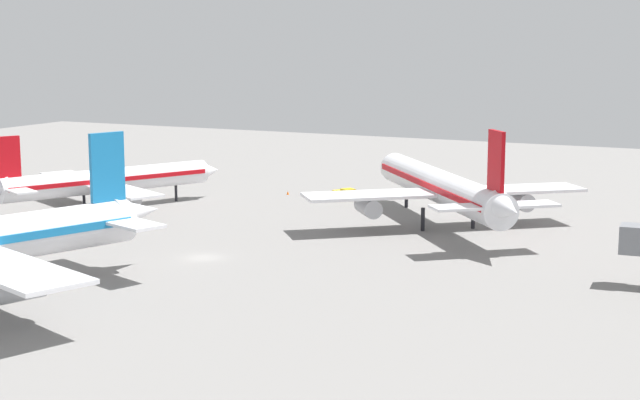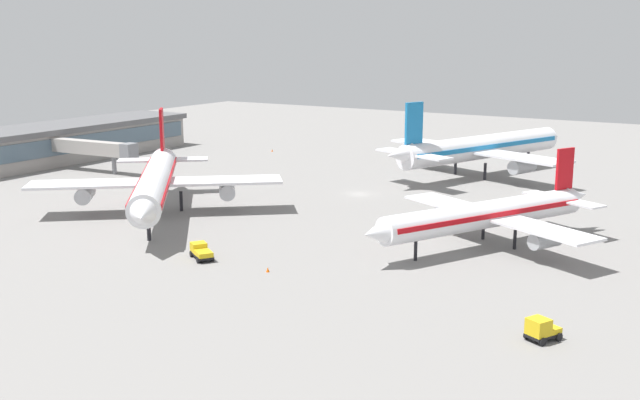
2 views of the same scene
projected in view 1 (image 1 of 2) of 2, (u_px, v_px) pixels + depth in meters
The scene contains 6 objects.
ground at pixel (203, 258), 119.53m from camera, with size 288.00×288.00×0.00m, color gray.
airplane_taxiing at pixel (105, 181), 151.83m from camera, with size 38.17×31.75×12.49m.
airplane_distant at pixel (442, 187), 138.50m from camera, with size 42.28×37.15×15.47m.
pushback_tractor at pixel (345, 193), 161.96m from camera, with size 4.00×4.72×1.90m.
baggage_tug at pixel (136, 173), 185.02m from camera, with size 3.71×3.32×2.30m.
safety_cone_mid_apron at pixel (288, 193), 166.83m from camera, with size 0.44×0.44×0.60m, color #EA590C.
Camera 1 is at (-98.95, -63.47, 26.96)m, focal length 54.68 mm.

